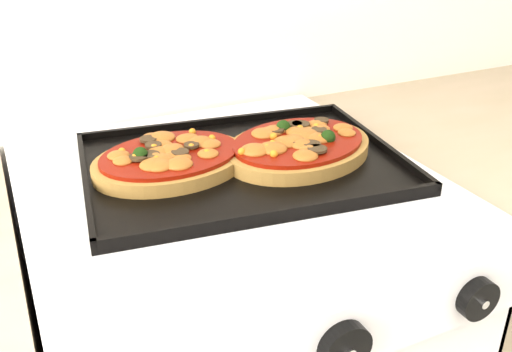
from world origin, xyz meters
TOP-DOWN VIEW (x-y plane):
  - control_panel at (0.01, 1.39)m, footprint 0.60×0.02m
  - knob_center at (0.00, 1.37)m, footprint 0.06×0.02m
  - knob_right at (0.19, 1.37)m, footprint 0.05×0.02m
  - baking_tray at (0.04, 1.72)m, footprint 0.52×0.41m
  - pizza_left at (-0.07, 1.75)m, footprint 0.25×0.20m
  - pizza_right at (0.13, 1.70)m, footprint 0.29×0.25m

SIDE VIEW (x-z plane):
  - control_panel at x=0.01m, z-range 0.81..0.90m
  - knob_center at x=0.00m, z-range 0.82..0.89m
  - knob_right at x=0.19m, z-range 0.83..0.88m
  - baking_tray at x=0.04m, z-range 0.91..0.93m
  - pizza_left at x=-0.07m, z-range 0.92..0.95m
  - pizza_right at x=0.13m, z-range 0.92..0.96m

